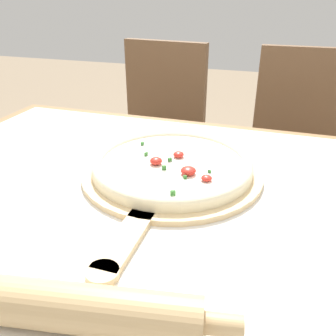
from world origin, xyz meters
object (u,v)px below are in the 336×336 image
at_px(chair_right, 297,148).
at_px(rolling_pin, 75,308).
at_px(pizza, 172,164).
at_px(chair_left, 157,132).
at_px(pizza_peel, 170,175).

bearing_deg(chair_right, rolling_pin, -104.49).
height_order(pizza, chair_right, chair_right).
bearing_deg(chair_left, pizza_peel, -61.56).
bearing_deg(chair_right, pizza_peel, -112.10).
distance_m(rolling_pin, chair_right, 1.21).
bearing_deg(rolling_pin, pizza, 91.25).
relative_size(pizza, chair_left, 0.39).
distance_m(pizza_peel, rolling_pin, 0.40).
bearing_deg(chair_right, pizza, -112.50).
distance_m(pizza_peel, chair_left, 0.84).
xyz_separation_m(pizza, chair_right, (0.30, 0.74, -0.23)).
distance_m(pizza, rolling_pin, 0.42).
distance_m(rolling_pin, chair_left, 1.22).
bearing_deg(pizza_peel, chair_right, 68.27).
height_order(pizza_peel, chair_left, chair_left).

